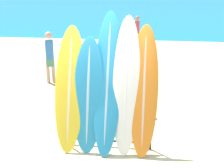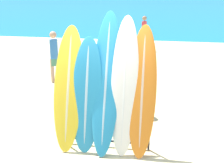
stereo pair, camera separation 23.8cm
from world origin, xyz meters
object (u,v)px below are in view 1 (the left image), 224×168
at_px(surfboard_slot_1, 88,95).
at_px(person_near_water, 128,74).
at_px(surfboard_rack, 107,122).
at_px(surfboard_slot_0, 70,89).
at_px(surfboard_slot_2, 108,83).
at_px(person_far_left, 137,31).
at_px(surfboard_slot_4, 144,91).
at_px(surfboard_slot_3, 126,86).
at_px(person_mid_beach, 50,55).

height_order(surfboard_slot_1, person_near_water, surfboard_slot_1).
bearing_deg(surfboard_slot_1, person_near_water, 72.23).
height_order(surfboard_rack, surfboard_slot_0, surfboard_slot_0).
relative_size(surfboard_slot_0, surfboard_slot_2, 0.90).
bearing_deg(person_far_left, surfboard_slot_0, -165.14).
bearing_deg(surfboard_slot_4, surfboard_slot_1, -177.56).
height_order(surfboard_slot_2, surfboard_slot_3, surfboard_slot_2).
relative_size(surfboard_slot_0, person_near_water, 1.37).
height_order(surfboard_slot_1, surfboard_slot_3, surfboard_slot_3).
distance_m(surfboard_slot_3, surfboard_slot_4, 0.33).
distance_m(surfboard_slot_0, person_mid_beach, 3.94).
bearing_deg(surfboard_slot_3, surfboard_slot_1, -175.19).
distance_m(surfboard_slot_4, person_far_left, 8.82).
bearing_deg(surfboard_slot_1, person_mid_beach, 117.82).
bearing_deg(surfboard_slot_2, person_mid_beach, 122.59).
bearing_deg(surfboard_slot_1, surfboard_rack, 1.73).
height_order(surfboard_slot_1, person_mid_beach, surfboard_slot_1).
height_order(person_near_water, person_mid_beach, person_near_water).
relative_size(surfboard_slot_1, person_far_left, 1.38).
distance_m(surfboard_slot_2, person_near_water, 1.82).
xyz_separation_m(surfboard_slot_0, surfboard_slot_1, (0.35, -0.04, -0.09)).
xyz_separation_m(surfboard_slot_1, surfboard_slot_2, (0.34, 0.10, 0.22)).
relative_size(surfboard_slot_3, person_near_water, 1.49).
bearing_deg(surfboard_slot_3, surfboard_slot_2, 173.45).
xyz_separation_m(surfboard_rack, surfboard_slot_3, (0.36, 0.05, 0.71)).
height_order(surfboard_slot_2, person_far_left, surfboard_slot_2).
relative_size(person_near_water, person_far_left, 1.09).
bearing_deg(person_near_water, surfboard_rack, -92.87).
relative_size(surfboard_slot_0, surfboard_slot_1, 1.09).
relative_size(surfboard_slot_3, surfboard_slot_4, 1.07).
bearing_deg(person_far_left, person_mid_beach, 175.57).
bearing_deg(surfboard_rack, person_mid_beach, 121.86).
xyz_separation_m(surfboard_slot_0, surfboard_slot_4, (1.36, 0.01, 0.02)).
relative_size(surfboard_slot_2, person_mid_beach, 1.59).
bearing_deg(person_mid_beach, surfboard_slot_3, -77.88).
bearing_deg(surfboard_slot_4, person_near_water, 102.83).
height_order(surfboard_slot_3, person_mid_beach, surfboard_slot_3).
xyz_separation_m(surfboard_slot_0, person_far_left, (0.80, 8.81, -0.30)).
distance_m(surfboard_slot_3, person_far_left, 8.80).
relative_size(surfboard_rack, person_near_water, 1.03).
xyz_separation_m(surfboard_slot_2, person_far_left, (0.11, 8.75, -0.43)).
xyz_separation_m(surfboard_slot_4, person_near_water, (-0.41, 1.82, -0.25)).
xyz_separation_m(surfboard_slot_3, person_far_left, (-0.24, 8.79, -0.40)).
bearing_deg(person_near_water, surfboard_slot_3, -81.85).
distance_m(person_near_water, person_mid_beach, 3.08).
height_order(surfboard_slot_0, surfboard_slot_3, surfboard_slot_3).
distance_m(surfboard_rack, surfboard_slot_3, 0.79).
relative_size(surfboard_slot_3, person_mid_beach, 1.55).
xyz_separation_m(surfboard_slot_2, surfboard_slot_4, (0.67, -0.05, -0.11)).
bearing_deg(surfboard_slot_3, person_near_water, 92.98).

